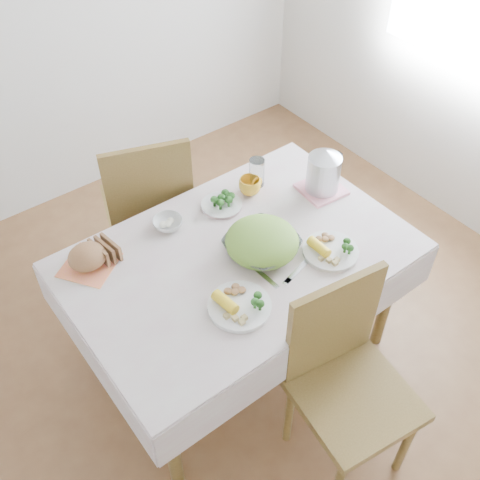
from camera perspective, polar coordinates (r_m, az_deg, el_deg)
floor at (r=3.08m, az=-0.07°, el=-11.30°), size 3.60×3.60×0.00m
dining_table at (r=2.77m, az=-0.08°, el=-6.96°), size 1.40×0.90×0.75m
tablecloth at (r=2.49m, az=-0.09°, el=-1.50°), size 1.50×1.00×0.01m
chair_near at (r=2.44m, az=11.52°, el=-15.74°), size 0.51×0.51×1.00m
chair_far at (r=3.19m, az=-9.31°, el=3.14°), size 0.59×0.59×1.02m
salad_bowl at (r=2.47m, az=2.22°, el=-0.60°), size 0.34×0.34×0.08m
dinner_plate_left at (r=2.27m, az=-0.05°, el=-6.75°), size 0.31×0.31×0.02m
dinner_plate_right at (r=2.51m, az=9.16°, el=-1.13°), size 0.32×0.32×0.02m
broccoli_plate at (r=2.71m, az=-1.88°, el=3.59°), size 0.24×0.24×0.02m
napkin at (r=2.52m, az=-15.04°, el=-2.45°), size 0.30×0.30×0.00m
bread_loaf at (r=2.48m, az=-15.27°, el=-1.57°), size 0.18×0.17×0.10m
fruit_bowl at (r=2.61m, az=-7.34°, el=1.71°), size 0.18×0.18×0.04m
yellow_mug at (r=2.76m, az=1.00°, el=5.50°), size 0.12×0.12×0.09m
glass_tumbler at (r=2.80m, az=1.71°, el=6.74°), size 0.10×0.10×0.15m
pink_tray at (r=2.83m, az=8.26°, el=5.12°), size 0.22×0.22×0.02m
electric_kettle at (r=2.76m, az=8.50°, el=6.93°), size 0.21×0.21×0.23m
fork_left at (r=2.40m, az=2.36°, el=-3.58°), size 0.03×0.18×0.00m
knife at (r=2.43m, az=6.03°, el=-2.95°), size 0.20×0.07×0.00m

